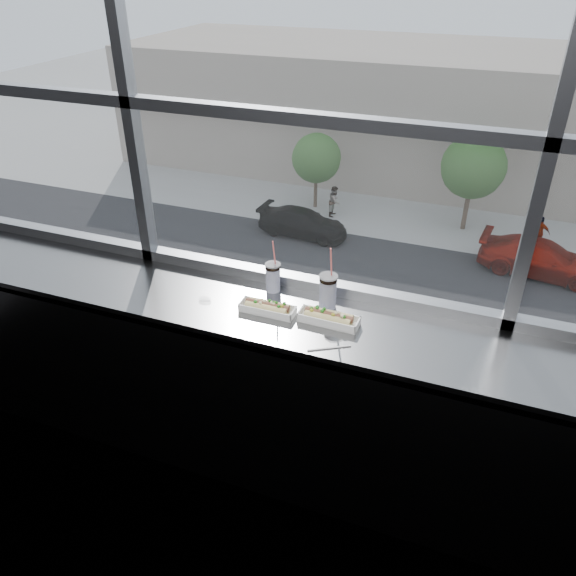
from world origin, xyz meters
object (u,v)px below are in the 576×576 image
(car_near_c, at_px, (493,339))
(pedestrian_a, at_px, (335,198))
(pedestrian_c, at_px, (540,230))
(tree_center, at_px, (473,167))
(soda_cup_left, at_px, (273,276))
(car_near_a, at_px, (158,272))
(hotdog_tray_right, at_px, (329,318))
(loose_straw, at_px, (329,348))
(tree_left, at_px, (316,158))
(hotdog_tray_left, at_px, (267,308))
(soda_cup_right, at_px, (328,290))
(wrapper, at_px, (205,299))
(car_near_b, at_px, (264,293))
(car_far_b, at_px, (542,253))
(car_far_a, at_px, (303,219))

(car_near_c, xyz_separation_m, pedestrian_a, (-9.51, 11.15, -0.04))
(pedestrian_c, bearing_deg, tree_center, -16.62)
(soda_cup_left, relative_size, car_near_c, 0.05)
(car_near_a, bearing_deg, pedestrian_c, -55.85)
(car_near_c, xyz_separation_m, tree_center, (-2.18, 12.00, 2.48))
(hotdog_tray_right, bearing_deg, car_near_a, 129.45)
(loose_straw, relative_size, pedestrian_a, 0.09)
(hotdog_tray_right, xyz_separation_m, tree_left, (-9.16, 28.28, -9.05))
(hotdog_tray_left, distance_m, soda_cup_right, 0.32)
(soda_cup_left, height_order, soda_cup_right, soda_cup_right)
(loose_straw, bearing_deg, tree_left, 76.87)
(wrapper, xyz_separation_m, pedestrian_a, (-7.05, 27.47, -10.99))
(car_near_b, xyz_separation_m, pedestrian_c, (10.94, 10.85, -0.04))
(car_near_a, bearing_deg, car_far_b, -63.53)
(soda_cup_left, height_order, wrapper, soda_cup_left)
(soda_cup_right, relative_size, pedestrian_a, 0.16)
(car_far_a, bearing_deg, soda_cup_left, -157.34)
(hotdog_tray_right, relative_size, car_near_c, 0.05)
(tree_center, bearing_deg, soda_cup_right, -89.34)
(car_near_c, bearing_deg, hotdog_tray_left, 166.66)
(loose_straw, bearing_deg, car_far_a, 78.32)
(hotdog_tray_right, height_order, pedestrian_a, hotdog_tray_right)
(tree_center, bearing_deg, car_near_a, -135.70)
(car_near_b, xyz_separation_m, tree_center, (7.10, 12.00, 2.49))
(car_far_a, bearing_deg, car_far_b, -86.11)
(car_near_b, bearing_deg, hotdog_tray_left, -162.35)
(tree_left, bearing_deg, tree_center, -0.00)
(hotdog_tray_left, relative_size, tree_left, 0.06)
(hotdog_tray_right, xyz_separation_m, soda_cup_left, (-0.37, 0.19, 0.06))
(soda_cup_left, distance_m, wrapper, 0.38)
(car_near_a, bearing_deg, car_far_a, -26.98)
(soda_cup_right, xyz_separation_m, pedestrian_a, (-7.66, 27.30, -11.08))
(pedestrian_c, bearing_deg, tree_left, -5.19)
(hotdog_tray_right, distance_m, car_near_c, 19.71)
(soda_cup_right, height_order, pedestrian_c, soda_cup_right)
(car_near_b, bearing_deg, car_far_a, 1.66)
(wrapper, height_order, car_near_a, wrapper)
(car_near_c, bearing_deg, loose_straw, 168.04)
(car_near_c, height_order, pedestrian_a, car_near_c)
(wrapper, relative_size, car_near_a, 0.01)
(hotdog_tray_right, height_order, pedestrian_c, hotdog_tray_right)
(soda_cup_right, xyz_separation_m, car_near_c, (1.85, 16.15, -11.04))
(loose_straw, relative_size, car_near_a, 0.03)
(car_far_b, height_order, pedestrian_c, car_far_b)
(soda_cup_left, bearing_deg, pedestrian_c, 81.90)
(car_near_c, xyz_separation_m, pedestrian_c, (1.67, 10.85, -0.04))
(hotdog_tray_right, distance_m, pedestrian_a, 30.55)
(car_far_a, relative_size, pedestrian_c, 2.66)
(wrapper, height_order, tree_center, wrapper)
(pedestrian_a, bearing_deg, hotdog_tray_left, -164.93)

